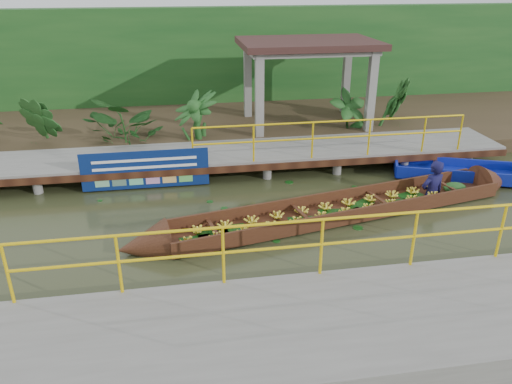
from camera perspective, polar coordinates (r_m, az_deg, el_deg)
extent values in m
plane|color=#2A2F17|center=(11.21, -1.19, -3.94)|extent=(80.00, 80.00, 0.00)
cube|color=#362A1B|center=(18.07, -4.72, 7.80)|extent=(30.00, 8.00, 0.45)
cube|color=slate|center=(14.19, -3.29, 4.42)|extent=(16.00, 2.00, 0.15)
cube|color=black|center=(13.29, -2.79, 2.67)|extent=(16.00, 0.12, 0.18)
cylinder|color=yellow|center=(13.54, 8.83, 7.98)|extent=(7.50, 0.05, 0.05)
cylinder|color=yellow|center=(13.67, 8.71, 6.17)|extent=(7.50, 0.05, 0.05)
cylinder|color=yellow|center=(13.68, 8.70, 5.97)|extent=(0.05, 0.05, 1.00)
cylinder|color=slate|center=(15.66, -26.02, 2.76)|extent=(0.24, 0.24, 0.55)
cylinder|color=slate|center=(13.72, -19.70, 1.03)|extent=(0.24, 0.24, 0.55)
cylinder|color=slate|center=(15.19, -18.81, 3.36)|extent=(0.24, 0.24, 0.55)
cylinder|color=slate|center=(13.49, -11.34, 1.62)|extent=(0.24, 0.24, 0.55)
cylinder|color=slate|center=(14.98, -11.25, 3.92)|extent=(0.24, 0.24, 0.55)
cylinder|color=slate|center=(13.55, -2.88, 2.18)|extent=(0.24, 0.24, 0.55)
cylinder|color=slate|center=(15.03, -3.61, 4.42)|extent=(0.24, 0.24, 0.55)
cylinder|color=slate|center=(13.90, 5.35, 2.69)|extent=(0.24, 0.24, 0.55)
cylinder|color=slate|center=(15.35, 3.85, 4.84)|extent=(0.24, 0.24, 0.55)
cylinder|color=slate|center=(14.52, 13.02, 3.11)|extent=(0.24, 0.24, 0.55)
cylinder|color=slate|center=(15.92, 10.91, 5.15)|extent=(0.24, 0.24, 0.55)
cylinder|color=slate|center=(15.38, 19.95, 3.44)|extent=(0.24, 0.24, 0.55)
cylinder|color=slate|center=(16.70, 17.40, 5.38)|extent=(0.24, 0.24, 0.55)
cylinder|color=slate|center=(13.55, -2.88, 2.18)|extent=(0.24, 0.24, 0.55)
cube|color=slate|center=(7.86, 11.05, -15.64)|extent=(18.00, 2.40, 0.70)
cylinder|color=yellow|center=(8.02, 9.05, -3.02)|extent=(10.00, 0.05, 0.05)
cylinder|color=yellow|center=(8.23, 8.85, -5.81)|extent=(10.00, 0.05, 0.05)
cylinder|color=yellow|center=(8.26, 8.82, -6.11)|extent=(0.05, 0.05, 1.00)
cube|color=slate|center=(15.56, 0.40, 10.45)|extent=(0.25, 0.25, 2.80)
cube|color=slate|center=(16.55, 13.00, 10.68)|extent=(0.25, 0.25, 2.80)
cube|color=slate|center=(17.87, -0.95, 12.24)|extent=(0.25, 0.25, 2.80)
cube|color=slate|center=(18.74, 10.26, 12.42)|extent=(0.25, 0.25, 2.80)
cube|color=slate|center=(16.85, 5.96, 15.89)|extent=(4.00, 2.60, 0.12)
cube|color=#361E1B|center=(16.83, 5.99, 16.56)|extent=(4.40, 3.00, 0.20)
cube|color=#164518|center=(20.11, -5.57, 14.62)|extent=(30.00, 0.80, 4.00)
cube|color=#371A0F|center=(11.85, 9.73, -2.33)|extent=(8.32, 2.74, 0.06)
cube|color=#371A0F|center=(12.19, 8.54, -0.72)|extent=(8.12, 1.78, 0.35)
cube|color=#371A0F|center=(11.40, 11.10, -2.75)|extent=(8.12, 1.78, 0.35)
cone|color=#371A0F|center=(10.40, -12.78, -6.05)|extent=(1.22, 1.19, 0.99)
cone|color=#371A0F|center=(14.61, 25.51, 1.11)|extent=(1.22, 1.19, 0.99)
ellipsoid|color=#164518|center=(13.72, 21.76, 0.45)|extent=(0.66, 0.57, 0.27)
imported|color=#11103B|center=(12.95, 19.94, 3.37)|extent=(0.74, 0.57, 1.81)
cube|color=#0D1C98|center=(14.79, 22.02, 1.86)|extent=(3.44, 2.14, 0.11)
cube|color=#0D1C98|center=(15.20, 21.82, 3.01)|extent=(3.10, 1.27, 0.33)
cube|color=#0D1C98|center=(14.29, 22.38, 1.61)|extent=(3.10, 1.27, 0.33)
cube|color=#0D1C98|center=(14.52, 15.69, 2.92)|extent=(0.43, 0.95, 0.33)
cube|color=black|center=(14.64, 20.01, 2.69)|extent=(0.47, 0.96, 0.06)
cube|color=navy|center=(13.17, -12.52, 2.51)|extent=(3.25, 0.03, 1.02)
cube|color=white|center=(13.06, -12.62, 3.58)|extent=(2.64, 0.01, 0.07)
cube|color=white|center=(13.13, -12.55, 2.77)|extent=(2.64, 0.01, 0.07)
imported|color=#164518|center=(16.11, -23.27, 7.40)|extent=(1.16, 1.16, 1.45)
imported|color=#164518|center=(15.70, -14.33, 8.22)|extent=(1.16, 1.16, 1.45)
imported|color=#164518|center=(15.65, -6.95, 8.75)|extent=(1.16, 1.16, 1.45)
imported|color=#164518|center=(16.62, 10.75, 9.41)|extent=(1.16, 1.16, 1.45)
imported|color=#164518|center=(17.19, 15.52, 9.44)|extent=(1.16, 1.16, 1.45)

